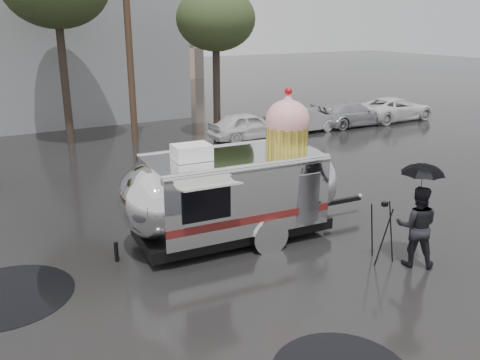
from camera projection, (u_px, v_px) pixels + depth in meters
ground at (252, 310)px, 9.30m from camera, size 120.00×120.00×0.00m
utility_pole at (128, 31)px, 20.67m from camera, size 1.60×0.28×9.00m
tree_right at (216, 20)px, 21.36m from camera, size 3.36×3.36×6.42m
parked_cars at (333, 114)px, 24.58m from camera, size 13.20×1.90×1.50m
airstream_trailer at (236, 188)px, 11.98m from camera, size 6.75×2.69×3.64m
person_right at (417, 226)px, 10.76m from camera, size 0.95×0.93×1.78m
umbrella_black at (422, 180)px, 10.45m from camera, size 1.10×1.10×2.30m
tripod at (383, 227)px, 10.94m from camera, size 0.54×0.57×1.39m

